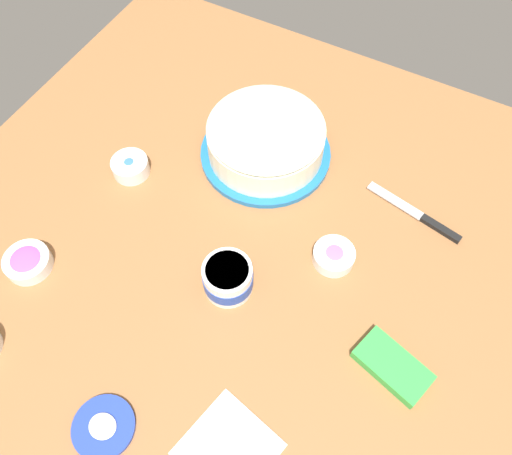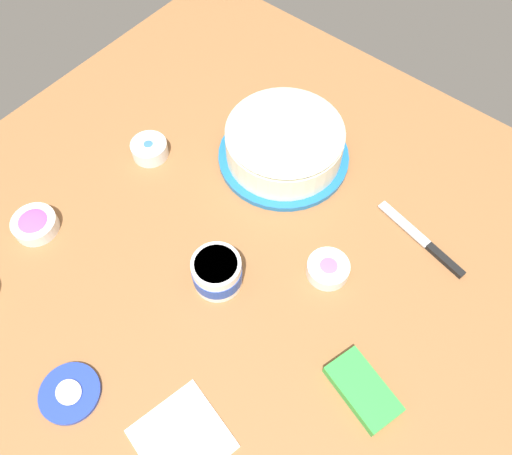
{
  "view_description": "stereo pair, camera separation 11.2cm",
  "coord_description": "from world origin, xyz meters",
  "px_view_note": "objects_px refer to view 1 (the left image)",
  "views": [
    {
      "loc": [
        0.23,
        -0.4,
        1.0
      ],
      "look_at": [
        -0.05,
        0.11,
        0.04
      ],
      "focal_mm": 36.6,
      "sensor_mm": 36.0,
      "label": 1
    },
    {
      "loc": [
        0.32,
        -0.34,
        1.0
      ],
      "look_at": [
        -0.05,
        0.11,
        0.04
      ],
      "focal_mm": 36.6,
      "sensor_mm": 36.0,
      "label": 2
    }
  ],
  "objects_px": {
    "spreading_knife": "(422,217)",
    "sprinkle_bowl_rainbow": "(27,262)",
    "sprinkle_bowl_blue": "(130,166)",
    "frosted_cake": "(266,140)",
    "candy_box_lower": "(393,366)",
    "frosting_tub": "(228,278)",
    "sprinkle_bowl_pink": "(334,256)",
    "paper_napkin": "(228,449)",
    "frosting_tub_lid": "(103,427)"
  },
  "relations": [
    {
      "from": "frosting_tub",
      "to": "sprinkle_bowl_blue",
      "type": "xyz_separation_m",
      "value": [
        -0.35,
        0.15,
        -0.02
      ]
    },
    {
      "from": "spreading_knife",
      "to": "frosted_cake",
      "type": "bearing_deg",
      "value": -179.44
    },
    {
      "from": "paper_napkin",
      "to": "sprinkle_bowl_pink",
      "type": "bearing_deg",
      "value": 88.73
    },
    {
      "from": "candy_box_lower",
      "to": "paper_napkin",
      "type": "distance_m",
      "value": 0.34
    },
    {
      "from": "spreading_knife",
      "to": "sprinkle_bowl_rainbow",
      "type": "height_order",
      "value": "sprinkle_bowl_rainbow"
    },
    {
      "from": "spreading_knife",
      "to": "sprinkle_bowl_blue",
      "type": "bearing_deg",
      "value": -162.95
    },
    {
      "from": "frosted_cake",
      "to": "spreading_knife",
      "type": "relative_size",
      "value": 1.34
    },
    {
      "from": "spreading_knife",
      "to": "frosting_tub_lid",
      "type": "bearing_deg",
      "value": -117.08
    },
    {
      "from": "candy_box_lower",
      "to": "paper_napkin",
      "type": "xyz_separation_m",
      "value": [
        -0.2,
        -0.27,
        -0.01
      ]
    },
    {
      "from": "sprinkle_bowl_pink",
      "to": "paper_napkin",
      "type": "bearing_deg",
      "value": -91.27
    },
    {
      "from": "spreading_knife",
      "to": "sprinkle_bowl_rainbow",
      "type": "xyz_separation_m",
      "value": [
        -0.7,
        -0.51,
        0.01
      ]
    },
    {
      "from": "sprinkle_bowl_blue",
      "to": "frosting_tub_lid",
      "type": "bearing_deg",
      "value": -59.68
    },
    {
      "from": "frosted_cake",
      "to": "sprinkle_bowl_rainbow",
      "type": "height_order",
      "value": "frosted_cake"
    },
    {
      "from": "sprinkle_bowl_pink",
      "to": "sprinkle_bowl_rainbow",
      "type": "relative_size",
      "value": 0.91
    },
    {
      "from": "frosting_tub",
      "to": "frosting_tub_lid",
      "type": "relative_size",
      "value": 0.9
    },
    {
      "from": "spreading_knife",
      "to": "paper_napkin",
      "type": "relative_size",
      "value": 1.57
    },
    {
      "from": "spreading_knife",
      "to": "paper_napkin",
      "type": "bearing_deg",
      "value": -102.82
    },
    {
      "from": "sprinkle_bowl_rainbow",
      "to": "candy_box_lower",
      "type": "bearing_deg",
      "value": 11.7
    },
    {
      "from": "frosted_cake",
      "to": "spreading_knife",
      "type": "height_order",
      "value": "frosted_cake"
    },
    {
      "from": "spreading_knife",
      "to": "sprinkle_bowl_blue",
      "type": "height_order",
      "value": "sprinkle_bowl_blue"
    },
    {
      "from": "candy_box_lower",
      "to": "frosting_tub_lid",
      "type": "bearing_deg",
      "value": -123.72
    },
    {
      "from": "frosted_cake",
      "to": "spreading_knife",
      "type": "xyz_separation_m",
      "value": [
        0.39,
        0.0,
        -0.05
      ]
    },
    {
      "from": "sprinkle_bowl_rainbow",
      "to": "frosted_cake",
      "type": "bearing_deg",
      "value": 59.17
    },
    {
      "from": "sprinkle_bowl_pink",
      "to": "frosted_cake",
      "type": "bearing_deg",
      "value": 144.48
    },
    {
      "from": "frosting_tub_lid",
      "to": "candy_box_lower",
      "type": "relative_size",
      "value": 0.8
    },
    {
      "from": "sprinkle_bowl_blue",
      "to": "paper_napkin",
      "type": "height_order",
      "value": "sprinkle_bowl_blue"
    },
    {
      "from": "frosting_tub",
      "to": "paper_napkin",
      "type": "relative_size",
      "value": 0.69
    },
    {
      "from": "frosting_tub",
      "to": "frosting_tub_lid",
      "type": "distance_m",
      "value": 0.36
    },
    {
      "from": "frosting_tub_lid",
      "to": "paper_napkin",
      "type": "distance_m",
      "value": 0.23
    },
    {
      "from": "candy_box_lower",
      "to": "frosted_cake",
      "type": "bearing_deg",
      "value": 159.12
    },
    {
      "from": "frosting_tub",
      "to": "sprinkle_bowl_pink",
      "type": "relative_size",
      "value": 1.16
    },
    {
      "from": "sprinkle_bowl_pink",
      "to": "sprinkle_bowl_rainbow",
      "type": "xyz_separation_m",
      "value": [
        -0.56,
        -0.32,
        0.0
      ]
    },
    {
      "from": "frosted_cake",
      "to": "candy_box_lower",
      "type": "relative_size",
      "value": 2.2
    },
    {
      "from": "paper_napkin",
      "to": "spreading_knife",
      "type": "bearing_deg",
      "value": 77.18
    },
    {
      "from": "frosted_cake",
      "to": "candy_box_lower",
      "type": "bearing_deg",
      "value": -37.46
    },
    {
      "from": "frosting_tub",
      "to": "sprinkle_bowl_rainbow",
      "type": "height_order",
      "value": "frosting_tub"
    },
    {
      "from": "frosted_cake",
      "to": "spreading_knife",
      "type": "distance_m",
      "value": 0.4
    },
    {
      "from": "frosting_tub_lid",
      "to": "candy_box_lower",
      "type": "bearing_deg",
      "value": 39.71
    },
    {
      "from": "spreading_knife",
      "to": "sprinkle_bowl_pink",
      "type": "height_order",
      "value": "sprinkle_bowl_pink"
    },
    {
      "from": "frosting_tub_lid",
      "to": "frosting_tub",
      "type": "bearing_deg",
      "value": 80.38
    },
    {
      "from": "frosting_tub_lid",
      "to": "sprinkle_bowl_pink",
      "type": "height_order",
      "value": "sprinkle_bowl_pink"
    },
    {
      "from": "spreading_knife",
      "to": "paper_napkin",
      "type": "xyz_separation_m",
      "value": [
        -0.14,
        -0.63,
        -0.0
      ]
    },
    {
      "from": "frosting_tub",
      "to": "candy_box_lower",
      "type": "xyz_separation_m",
      "value": [
        0.36,
        -0.0,
        -0.03
      ]
    },
    {
      "from": "frosting_tub",
      "to": "sprinkle_bowl_blue",
      "type": "height_order",
      "value": "frosting_tub"
    },
    {
      "from": "frosted_cake",
      "to": "candy_box_lower",
      "type": "distance_m",
      "value": 0.58
    },
    {
      "from": "frosted_cake",
      "to": "frosting_tub_lid",
      "type": "bearing_deg",
      "value": -87.05
    },
    {
      "from": "frosting_tub",
      "to": "sprinkle_bowl_pink",
      "type": "bearing_deg",
      "value": 43.99
    },
    {
      "from": "sprinkle_bowl_rainbow",
      "to": "candy_box_lower",
      "type": "xyz_separation_m",
      "value": [
        0.76,
        0.16,
        -0.01
      ]
    },
    {
      "from": "paper_napkin",
      "to": "sprinkle_bowl_blue",
      "type": "bearing_deg",
      "value": 140.01
    },
    {
      "from": "sprinkle_bowl_rainbow",
      "to": "candy_box_lower",
      "type": "height_order",
      "value": "sprinkle_bowl_rainbow"
    }
  ]
}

